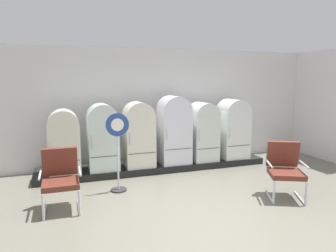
# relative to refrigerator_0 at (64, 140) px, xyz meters

# --- Properties ---
(ground) EXTENTS (12.00, 10.00, 0.05)m
(ground) POSITION_rel_refrigerator_0_xyz_m (2.10, -2.89, -0.91)
(ground) COLOR #6B695B
(back_wall) EXTENTS (11.76, 0.12, 2.95)m
(back_wall) POSITION_rel_refrigerator_0_xyz_m (2.10, 0.77, 0.60)
(back_wall) COLOR silver
(back_wall) RESTS_ON ground
(side_wall_right) EXTENTS (0.16, 2.20, 2.95)m
(side_wall_right) POSITION_rel_refrigerator_0_xyz_m (6.76, -0.42, 0.58)
(side_wall_right) COLOR silver
(side_wall_right) RESTS_ON ground
(display_plinth) EXTENTS (5.55, 0.95, 0.15)m
(display_plinth) POSITION_rel_refrigerator_0_xyz_m (2.10, 0.14, -0.81)
(display_plinth) COLOR black
(display_plinth) RESTS_ON ground
(refrigerator_0) EXTENTS (0.65, 0.63, 1.39)m
(refrigerator_0) POSITION_rel_refrigerator_0_xyz_m (0.00, 0.00, 0.00)
(refrigerator_0) COLOR silver
(refrigerator_0) RESTS_ON display_plinth
(refrigerator_1) EXTENTS (0.66, 0.68, 1.49)m
(refrigerator_1) POSITION_rel_refrigerator_0_xyz_m (0.83, 0.03, 0.06)
(refrigerator_1) COLOR silver
(refrigerator_1) RESTS_ON display_plinth
(refrigerator_2) EXTENTS (0.67, 0.63, 1.52)m
(refrigerator_2) POSITION_rel_refrigerator_0_xyz_m (1.66, 0.00, 0.07)
(refrigerator_2) COLOR silver
(refrigerator_2) RESTS_ON display_plinth
(refrigerator_3) EXTENTS (0.72, 0.70, 1.64)m
(refrigerator_3) POSITION_rel_refrigerator_0_xyz_m (2.54, 0.04, 0.13)
(refrigerator_3) COLOR white
(refrigerator_3) RESTS_ON display_plinth
(refrigerator_4) EXTENTS (0.63, 0.73, 1.46)m
(refrigerator_4) POSITION_rel_refrigerator_0_xyz_m (3.32, 0.05, 0.04)
(refrigerator_4) COLOR silver
(refrigerator_4) RESTS_ON display_plinth
(refrigerator_5) EXTENTS (0.70, 0.70, 1.52)m
(refrigerator_5) POSITION_rel_refrigerator_0_xyz_m (4.17, 0.03, 0.07)
(refrigerator_5) COLOR white
(refrigerator_5) RESTS_ON display_plinth
(armchair_left) EXTENTS (0.66, 0.71, 1.04)m
(armchair_left) POSITION_rel_refrigerator_0_xyz_m (-0.09, -1.58, -0.31)
(armchair_left) COLOR silver
(armchair_left) RESTS_ON ground
(armchair_right) EXTENTS (0.84, 0.89, 1.04)m
(armchair_right) POSITION_rel_refrigerator_0_xyz_m (3.87, -2.37, -0.31)
(armchair_right) COLOR silver
(armchair_right) RESTS_ON ground
(sign_stand) EXTENTS (0.45, 0.32, 1.55)m
(sign_stand) POSITION_rel_refrigerator_0_xyz_m (0.98, -1.06, -0.13)
(sign_stand) COLOR #2D2D30
(sign_stand) RESTS_ON ground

